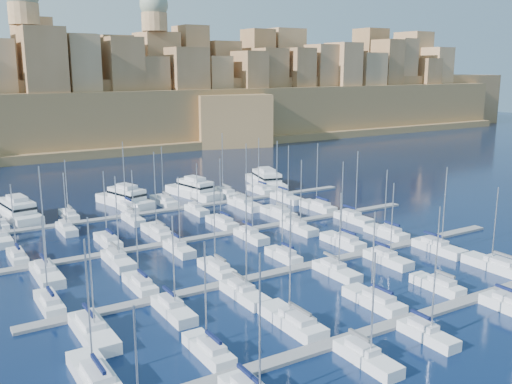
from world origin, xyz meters
TOP-DOWN VIEW (x-y plane):
  - ground at (0.00, 0.00)m, footprint 600.00×600.00m
  - pontoon_near at (0.00, -34.00)m, footprint 84.00×2.00m
  - pontoon_mid_near at (0.00, -12.00)m, footprint 84.00×2.00m
  - pontoon_mid_far at (0.00, 10.00)m, footprint 84.00×2.00m
  - pontoon_far at (0.00, 32.00)m, footprint 84.00×2.00m
  - sailboat_0 at (-36.81, -27.95)m, footprint 3.11×10.35m
  - sailboat_1 at (-24.87, -28.95)m, footprint 2.49×8.31m
  - sailboat_2 at (-13.14, -27.87)m, footprint 3.16×10.52m
  - sailboat_3 at (-0.53, -28.41)m, footprint 2.82×9.41m
  - sailboat_4 at (10.73, -29.04)m, footprint 2.44×8.14m
  - sailboat_5 at (24.54, -28.11)m, footprint 3.01×10.02m
  - sailboat_8 at (-11.56, -39.06)m, footprint 2.50×8.34m
  - sailboat_9 at (-2.06, -38.68)m, footprint 2.27×7.57m
  - sailboat_12 at (-36.62, -7.05)m, footprint 2.43×8.11m
  - sailboat_13 at (-24.41, -7.02)m, footprint 2.45×8.18m
  - sailboat_14 at (-12.31, -6.99)m, footprint 2.47×8.24m
  - sailboat_15 at (-0.29, -7.25)m, footprint 2.31×7.71m
  - sailboat_16 at (12.73, -6.45)m, footprint 2.80×9.34m
  - sailboat_17 at (22.98, -6.53)m, footprint 2.75×9.18m
  - sailboat_18 at (-34.19, -18.23)m, footprint 3.21×10.71m
  - sailboat_19 at (-23.88, -17.30)m, footprint 2.65×8.82m
  - sailboat_20 at (-13.70, -17.50)m, footprint 2.77×9.24m
  - sailboat_21 at (2.34, -17.25)m, footprint 2.62×8.72m
  - sailboat_22 at (12.70, -17.28)m, footprint 2.64×8.79m
  - sailboat_23 at (23.99, -17.68)m, footprint 2.88×9.60m
  - sailboat_24 at (-36.88, 14.74)m, footprint 2.30×7.68m
  - sailboat_25 at (-21.96, 15.26)m, footprint 2.62×8.75m
  - sailboat_26 at (-12.46, 15.83)m, footprint 2.97×9.90m
  - sailboat_27 at (0.67, 15.38)m, footprint 2.70×8.99m
  - sailboat_28 at (14.13, 15.81)m, footprint 2.96×9.86m
  - sailboat_29 at (24.52, 15.77)m, footprint 2.94×9.78m
  - sailboat_30 at (-34.64, 3.93)m, footprint 3.11×10.38m
  - sailboat_31 at (-23.75, 4.43)m, footprint 2.81×9.38m
  - sailboat_32 at (-13.16, 4.95)m, footprint 2.49×8.30m
  - sailboat_33 at (0.87, 4.86)m, footprint 2.55×8.50m
  - sailboat_34 at (11.27, 4.64)m, footprint 2.68×8.94m
  - sailboat_35 at (24.66, 4.44)m, footprint 2.80×9.34m
  - sailboat_36 at (-36.35, 36.87)m, footprint 2.38×7.94m
  - sailboat_37 at (-23.29, 36.90)m, footprint 2.40×8.02m
  - sailboat_38 at (-10.97, 37.37)m, footprint 2.69×8.96m
  - sailboat_39 at (-1.93, 37.93)m, footprint 3.03×10.11m
  - sailboat_40 at (13.47, 38.10)m, footprint 3.13×10.44m
  - sailboat_41 at (22.97, 37.14)m, footprint 2.55×8.49m
  - sailboat_42 at (-37.60, 26.47)m, footprint 2.79×9.29m
  - sailboat_43 at (-26.17, 27.12)m, footprint 2.39×7.96m
  - sailboat_44 at (-13.18, 27.15)m, footprint 2.37×7.91m
  - sailboat_45 at (0.90, 27.26)m, footprint 2.30×7.67m
  - sailboat_46 at (12.02, 25.89)m, footprint 3.14×10.48m
  - sailboat_47 at (23.42, 26.25)m, footprint 2.92×9.73m
  - motor_yacht_a at (-32.31, 41.86)m, footprint 7.48×17.93m
  - motor_yacht_b at (-9.76, 41.27)m, footprint 9.14×16.86m
  - motor_yacht_c at (7.18, 41.47)m, footprint 8.04×17.22m
  - motor_yacht_d at (28.13, 42.36)m, footprint 9.90×19.22m
  - fortified_city at (-0.19, 155.26)m, footprint 460.00×108.95m

SIDE VIEW (x-z plane):
  - ground at x=0.00m, z-range 0.00..0.00m
  - pontoon_near at x=0.00m, z-range 0.00..0.40m
  - pontoon_mid_near at x=0.00m, z-range 0.00..0.40m
  - pontoon_mid_far at x=0.00m, z-range 0.00..0.40m
  - pontoon_far at x=0.00m, z-range 0.00..0.40m
  - sailboat_9 at x=-2.06m, z-range -4.45..5.85m
  - sailboat_45 at x=0.90m, z-range -4.81..6.22m
  - sailboat_44 at x=-13.18m, z-range -4.77..6.19m
  - sailboat_43 at x=-26.17m, z-range -5.14..6.57m
  - sailboat_15 at x=-0.29m, z-range -5.21..6.64m
  - sailboat_4 at x=10.73m, z-range -5.34..6.78m
  - sailboat_37 at x=-23.29m, z-range -5.48..6.93m
  - sailboat_12 at x=-36.62m, z-range -5.52..6.96m
  - sailboat_13 at x=-24.41m, z-range -5.52..6.96m
  - sailboat_24 at x=-36.88m, z-range -5.64..7.09m
  - sailboat_33 at x=0.87m, z-range -5.47..6.92m
  - sailboat_8 at x=-11.56m, z-range -5.64..7.09m
  - sailboat_36 at x=-36.35m, z-range -5.82..7.28m
  - sailboat_1 at x=-24.87m, z-range -5.78..7.23m
  - sailboat_32 at x=-13.16m, z-range -5.90..7.36m
  - sailboat_21 at x=2.34m, z-range -5.78..7.24m
  - sailboat_17 at x=22.98m, z-range -5.57..7.04m
  - sailboat_25 at x=-21.96m, z-range -5.89..7.35m
  - sailboat_19 at x=-23.88m, z-range -5.89..7.36m
  - sailboat_22 at x=12.70m, z-range -5.93..7.40m
  - sailboat_3 at x=-0.53m, z-range -5.65..7.12m
  - sailboat_41 at x=22.97m, z-range -6.16..7.64m
  - sailboat_27 at x=0.67m, z-range -6.03..7.51m
  - sailboat_42 at x=-37.60m, z-range -6.03..7.52m
  - sailboat_14 at x=-12.31m, z-range -6.35..7.84m
  - sailboat_34 at x=11.27m, z-range -6.26..7.75m
  - sailboat_47 at x=23.42m, z-range -5.90..7.39m
  - sailboat_5 at x=24.54m, z-range -5.80..7.29m
  - sailboat_39 at x=-1.93m, z-range -5.94..7.44m
  - sailboat_31 at x=-23.75m, z-range -6.51..8.01m
  - sailboat_35 at x=24.66m, z-range -6.55..8.05m
  - sailboat_38 at x=-10.97m, z-range -6.82..8.33m
  - sailboat_16 at x=12.73m, z-range -6.73..8.24m
  - sailboat_23 at x=23.99m, z-range -6.65..8.16m
  - sailboat_20 at x=-13.70m, z-range -6.82..8.33m
  - sailboat_29 at x=24.52m, z-range -6.62..8.13m
  - sailboat_46 at x=12.02m, z-range -6.54..8.06m
  - sailboat_0 at x=-36.81m, z-range -6.71..8.23m
  - sailboat_26 at x=-12.46m, z-range -7.13..8.66m
  - sailboat_18 at x=-34.19m, z-range -6.62..8.15m
  - sailboat_28 at x=14.13m, z-range -7.22..8.76m
  - sailboat_40 at x=13.47m, z-range -6.97..8.50m
  - sailboat_2 at x=-13.14m, z-range -7.13..8.67m
  - sailboat_30 at x=-34.64m, z-range -7.81..9.38m
  - motor_yacht_d at x=28.13m, z-range -0.90..4.35m
  - motor_yacht_a at x=-32.31m, z-range -0.90..4.35m
  - motor_yacht_b at x=-9.76m, z-range -0.90..4.35m
  - motor_yacht_c at x=7.18m, z-range -0.90..4.35m
  - fortified_city at x=-0.19m, z-range -15.02..44.50m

